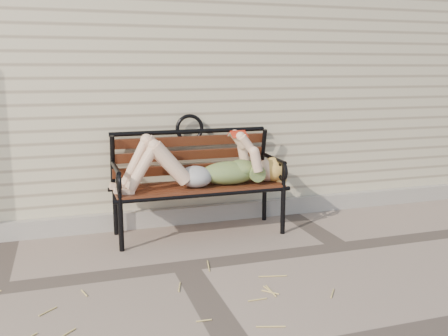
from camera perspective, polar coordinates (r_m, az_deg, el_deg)
name	(u,v)px	position (r m, az deg, el deg)	size (l,w,h in m)	color
ground	(185,266)	(3.59, -4.47, -11.10)	(80.00, 80.00, 0.00)	gray
house_wall	(125,57)	(6.28, -11.22, 12.33)	(8.00, 4.00, 3.00)	beige
foundation_strip	(159,217)	(4.46, -7.40, -5.61)	(8.00, 0.10, 0.15)	#ACA59B
garden_bench	(196,168)	(4.18, -3.21, 0.04)	(1.52, 0.60, 0.98)	black
reading_woman	(201,166)	(4.06, -2.62, 0.19)	(1.43, 0.33, 0.45)	#0B374E
straw_scatter	(127,325)	(2.87, -11.05, -17.24)	(2.69, 1.79, 0.01)	tan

